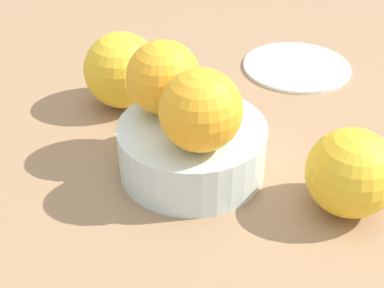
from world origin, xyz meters
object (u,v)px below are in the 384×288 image
orange_loose_1 (351,173)px  side_plate (297,65)px  orange_in_bowl_0 (201,110)px  orange_loose_0 (122,70)px  orange_in_bowl_1 (163,77)px  fruit_bowl (192,149)px

orange_loose_1 → side_plate: bearing=-175.3°
orange_in_bowl_0 → side_plate: (-24.22, 10.52, -7.97)cm
orange_loose_0 → side_plate: orange_loose_0 is taller
orange_in_bowl_1 → orange_loose_1: bearing=67.3°
orange_loose_1 → orange_in_bowl_1: bearing=-112.7°
orange_in_bowl_0 → orange_loose_1: size_ratio=0.92×
fruit_bowl → orange_in_bowl_0: 6.74cm
fruit_bowl → orange_loose_0: bearing=-143.2°
orange_loose_0 → side_plate: bearing=116.7°
orange_loose_1 → orange_in_bowl_0: bearing=-96.4°
orange_loose_1 → side_plate: 25.96cm
orange_in_bowl_0 → orange_loose_0: bearing=-146.3°
orange_in_bowl_0 → side_plate: 27.59cm
orange_in_bowl_0 → orange_loose_1: 13.50cm
orange_in_bowl_0 → orange_in_bowl_1: size_ratio=1.02×
fruit_bowl → orange_in_bowl_1: 7.09cm
orange_in_bowl_0 → side_plate: orange_in_bowl_0 is taller
side_plate → orange_in_bowl_1: bearing=-37.1°
side_plate → orange_in_bowl_0: bearing=-23.5°
orange_in_bowl_0 → orange_loose_0: (-14.19, -9.45, -4.22)cm
orange_in_bowl_1 → orange_loose_1: 18.29cm
orange_loose_0 → orange_loose_1: (15.61, 22.08, -0.35)cm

